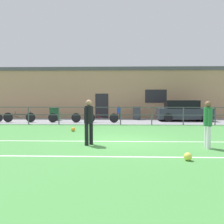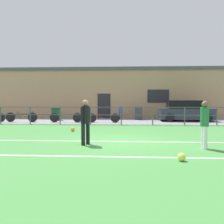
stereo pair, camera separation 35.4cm
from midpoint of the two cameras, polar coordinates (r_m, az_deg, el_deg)
The scene contains 17 objects.
ground at distance 9.64m, azimuth 2.48°, elevation -7.03°, with size 60.00×44.00×0.04m, color #478C42.
field_line_touchline at distance 9.60m, azimuth 2.47°, elevation -6.95°, with size 36.00×0.11×0.00m, color white.
field_line_hash at distance 7.14m, azimuth 2.11°, elevation -10.51°, with size 36.00×0.11×0.00m, color white.
pavement_strip at distance 18.07m, azimuth 2.95°, elevation -2.14°, with size 48.00×5.00×0.02m, color gray.
perimeter_fence at distance 15.52m, azimuth 2.87°, elevation -0.29°, with size 36.07×0.07×1.15m.
clubhouse_facade at distance 21.69m, azimuth 3.06°, elevation 4.52°, with size 28.00×2.56×4.36m.
player_goalkeeper at distance 8.84m, azimuth -5.14°, elevation -1.73°, with size 0.30×0.39×1.65m.
player_striker at distance 8.75m, azimuth 22.06°, elevation -2.14°, with size 0.28×0.44×1.61m.
soccer_ball_match at distance 6.96m, azimuth 17.50°, elevation -10.08°, with size 0.22×0.22×0.22m, color #E5E04C.
soccer_ball_spare at distance 12.65m, azimuth -8.47°, elevation -4.04°, with size 0.21×0.21×0.21m, color orange.
spectator_child at distance 19.45m, azimuth 2.58°, elevation 0.12°, with size 0.30×0.19×1.10m.
parked_car_red at distance 18.84m, azimuth 17.46°, elevation 0.18°, with size 3.93×1.82×1.53m.
bicycle_parked_0 at distance 18.26m, azimuth -20.06°, elevation -1.12°, with size 2.29×0.04×0.77m.
bicycle_parked_1 at distance 17.23m, azimuth -10.25°, elevation -1.27°, with size 2.30×0.04×0.75m.
bicycle_parked_2 at distance 16.80m, azimuth -1.44°, elevation -1.36°, with size 2.27×0.04×0.74m.
trash_bin_0 at distance 19.01m, azimuth -12.50°, elevation -0.44°, with size 0.61×0.52×0.96m.
trash_bin_1 at distance 19.24m, azimuth 6.82°, elevation -0.26°, with size 0.59×0.50×1.02m.
Camera 2 is at (0.34, -9.48, 1.70)m, focal length 38.79 mm.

